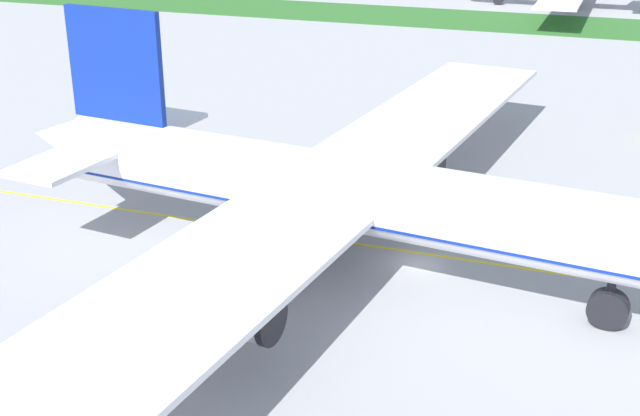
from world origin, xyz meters
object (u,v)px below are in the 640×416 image
(ground_crew_marshaller_front, at_px, (200,236))
(service_truck_fuel_bowser, at_px, (137,107))
(airliner_foreground, at_px, (340,193))
(ground_crew_wingwalker_port, at_px, (117,340))

(ground_crew_marshaller_front, relative_size, service_truck_fuel_bowser, 0.34)
(service_truck_fuel_bowser, bearing_deg, airliner_foreground, -40.37)
(ground_crew_wingwalker_port, xyz_separation_m, service_truck_fuel_bowser, (-27.63, 48.43, 0.39))
(airliner_foreground, xyz_separation_m, ground_crew_marshaller_front, (-12.18, -0.14, -5.44))
(ground_crew_wingwalker_port, distance_m, service_truck_fuel_bowser, 55.76)
(airliner_foreground, distance_m, ground_crew_wingwalker_port, 20.05)
(ground_crew_wingwalker_port, height_order, service_truck_fuel_bowser, service_truck_fuel_bowser)
(ground_crew_wingwalker_port, relative_size, ground_crew_marshaller_front, 1.02)
(ground_crew_wingwalker_port, bearing_deg, airliner_foreground, 59.75)
(airliner_foreground, relative_size, service_truck_fuel_bowser, 20.40)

